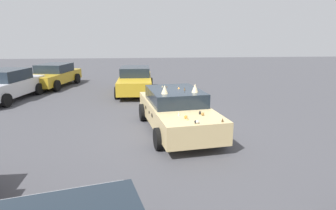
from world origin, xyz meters
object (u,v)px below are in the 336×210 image
Objects in this scene: art_car_decorated at (177,110)px; parked_sedan_row_back_center at (6,85)px; parked_sedan_near_right at (135,80)px; parked_sedan_behind_right at (53,75)px.

parked_sedan_row_back_center is at bearing -132.99° from art_car_decorated.
art_car_decorated is at bearing 13.52° from parked_sedan_near_right.
parked_sedan_near_right is at bearing 111.89° from parked_sedan_row_back_center.
art_car_decorated is 6.71m from parked_sedan_near_right.
parked_sedan_behind_right is (8.96, 6.56, -0.01)m from art_car_decorated.
parked_sedan_row_back_center is at bearing -78.65° from parked_sedan_near_right.
parked_sedan_near_right is (6.53, 1.51, -0.01)m from art_car_decorated.
parked_sedan_row_back_center is (5.34, 7.76, 0.04)m from art_car_decorated.
art_car_decorated is at bearing 48.04° from parked_sedan_behind_right.
parked_sedan_behind_right is 1.02× the size of parked_sedan_row_back_center.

